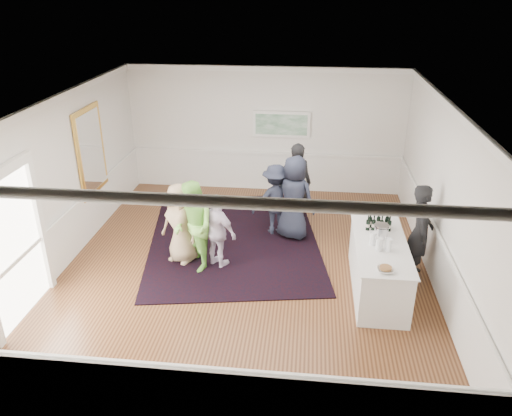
# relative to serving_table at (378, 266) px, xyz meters

# --- Properties ---
(floor) EXTENTS (8.00, 8.00, 0.00)m
(floor) POSITION_rel_serving_table_xyz_m (-2.43, 0.53, -0.48)
(floor) COLOR brown
(floor) RESTS_ON ground
(ceiling) EXTENTS (7.00, 8.00, 0.02)m
(ceiling) POSITION_rel_serving_table_xyz_m (-2.43, 0.53, 2.72)
(ceiling) COLOR white
(ceiling) RESTS_ON wall_back
(wall_left) EXTENTS (0.02, 8.00, 3.20)m
(wall_left) POSITION_rel_serving_table_xyz_m (-5.93, 0.53, 1.12)
(wall_left) COLOR white
(wall_left) RESTS_ON floor
(wall_right) EXTENTS (0.02, 8.00, 3.20)m
(wall_right) POSITION_rel_serving_table_xyz_m (1.07, 0.53, 1.12)
(wall_right) COLOR white
(wall_right) RESTS_ON floor
(wall_back) EXTENTS (7.00, 0.02, 3.20)m
(wall_back) POSITION_rel_serving_table_xyz_m (-2.43, 4.53, 1.12)
(wall_back) COLOR white
(wall_back) RESTS_ON floor
(wall_front) EXTENTS (7.00, 0.02, 3.20)m
(wall_front) POSITION_rel_serving_table_xyz_m (-2.43, -3.47, 1.12)
(wall_front) COLOR white
(wall_front) RESTS_ON floor
(wainscoting) EXTENTS (7.00, 8.00, 1.00)m
(wainscoting) POSITION_rel_serving_table_xyz_m (-2.43, 0.53, 0.02)
(wainscoting) COLOR white
(wainscoting) RESTS_ON floor
(mirror) EXTENTS (0.05, 1.25, 1.85)m
(mirror) POSITION_rel_serving_table_xyz_m (-5.88, 1.83, 1.32)
(mirror) COLOR gold
(mirror) RESTS_ON wall_left
(doorway) EXTENTS (0.10, 1.78, 2.56)m
(doorway) POSITION_rel_serving_table_xyz_m (-5.88, -1.37, 0.94)
(doorway) COLOR white
(doorway) RESTS_ON wall_left
(landscape_painting) EXTENTS (1.44, 0.06, 0.66)m
(landscape_painting) POSITION_rel_serving_table_xyz_m (-2.03, 4.48, 1.30)
(landscape_painting) COLOR white
(landscape_painting) RESTS_ON wall_back
(area_rug) EXTENTS (4.23, 5.12, 0.02)m
(area_rug) POSITION_rel_serving_table_xyz_m (-2.83, 1.58, -0.47)
(area_rug) COLOR black
(area_rug) RESTS_ON floor
(serving_table) EXTENTS (0.90, 2.36, 0.96)m
(serving_table) POSITION_rel_serving_table_xyz_m (0.00, 0.00, 0.00)
(serving_table) COLOR white
(serving_table) RESTS_ON floor
(bartender) EXTENTS (0.51, 0.71, 1.83)m
(bartender) POSITION_rel_serving_table_xyz_m (0.77, 0.56, 0.43)
(bartender) COLOR black
(bartender) RESTS_ON floor
(guest_tan) EXTENTS (0.94, 0.80, 1.62)m
(guest_tan) POSITION_rel_serving_table_xyz_m (-3.72, 0.63, 0.33)
(guest_tan) COLOR tan
(guest_tan) RESTS_ON floor
(guest_green) EXTENTS (1.04, 1.09, 1.76)m
(guest_green) POSITION_rel_serving_table_xyz_m (-3.40, 0.37, 0.40)
(guest_green) COLOR #86D455
(guest_green) RESTS_ON floor
(guest_lilac) EXTENTS (0.93, 0.77, 1.49)m
(guest_lilac) POSITION_rel_serving_table_xyz_m (-2.97, 0.50, 0.26)
(guest_lilac) COLOR silver
(guest_lilac) RESTS_ON floor
(guest_dark_a) EXTENTS (1.16, 0.90, 1.58)m
(guest_dark_a) POSITION_rel_serving_table_xyz_m (-1.98, 2.02, 0.31)
(guest_dark_a) COLOR #212537
(guest_dark_a) RESTS_ON floor
(guest_dark_b) EXTENTS (0.76, 0.59, 1.83)m
(guest_dark_b) POSITION_rel_serving_table_xyz_m (-1.56, 2.78, 0.43)
(guest_dark_b) COLOR black
(guest_dark_b) RESTS_ON floor
(guest_navy) EXTENTS (1.05, 0.89, 1.83)m
(guest_navy) POSITION_rel_serving_table_xyz_m (-1.58, 1.86, 0.43)
(guest_navy) COLOR #212537
(guest_navy) RESTS_ON floor
(wine_bottles) EXTENTS (0.45, 0.24, 0.31)m
(wine_bottles) POSITION_rel_serving_table_xyz_m (0.02, 0.52, 0.63)
(wine_bottles) COLOR black
(wine_bottles) RESTS_ON serving_table
(juice_pitchers) EXTENTS (0.36, 0.31, 0.24)m
(juice_pitchers) POSITION_rel_serving_table_xyz_m (-0.05, -0.22, 0.59)
(juice_pitchers) COLOR #6CAF3E
(juice_pitchers) RESTS_ON serving_table
(ice_bucket) EXTENTS (0.26, 0.26, 0.25)m
(ice_bucket) POSITION_rel_serving_table_xyz_m (0.01, 0.17, 0.59)
(ice_bucket) COLOR silver
(ice_bucket) RESTS_ON serving_table
(nut_bowl) EXTENTS (0.27, 0.27, 0.07)m
(nut_bowl) POSITION_rel_serving_table_xyz_m (-0.05, -0.95, 0.51)
(nut_bowl) COLOR white
(nut_bowl) RESTS_ON serving_table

